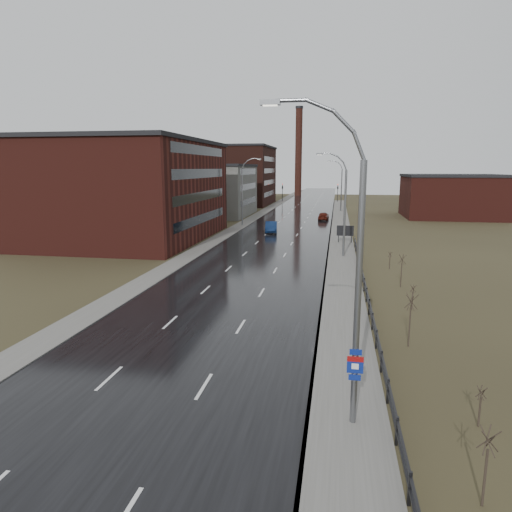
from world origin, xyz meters
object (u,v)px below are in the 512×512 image
at_px(car_near, 271,227).
at_px(car_far, 323,216).
at_px(streetlight_main, 350,272).
at_px(billboard, 345,231).

bearing_deg(car_near, car_far, 61.02).
relative_size(streetlight_main, car_far, 2.68).
bearing_deg(streetlight_main, car_far, 92.42).
relative_size(streetlight_main, car_near, 2.42).
height_order(car_near, car_far, car_near).
xyz_separation_m(streetlight_main, car_far, (-2.97, 70.35, -5.29)).
distance_m(car_near, car_far, 19.68).
relative_size(streetlight_main, billboard, 5.05).
bearing_deg(billboard, car_near, 141.73).
xyz_separation_m(billboard, car_near, (-10.94, 8.63, -0.82)).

